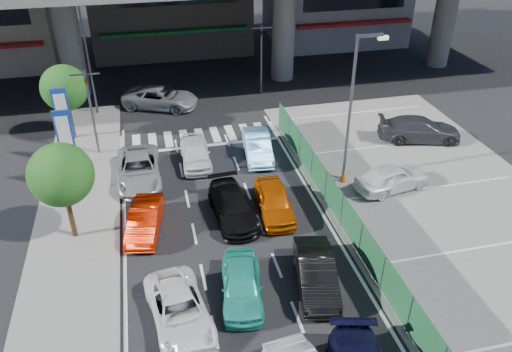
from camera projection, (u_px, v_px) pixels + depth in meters
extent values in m
plane|color=black|center=(241.00, 271.00, 21.22)|extent=(120.00, 120.00, 0.00)
cube|color=slate|center=(447.00, 210.00, 24.99)|extent=(12.00, 28.00, 0.06)
cube|color=slate|center=(76.00, 236.00, 23.16)|extent=(4.00, 30.00, 0.12)
cylinder|color=slate|center=(69.00, 42.00, 35.84)|extent=(1.80, 1.80, 8.00)
cylinder|color=slate|center=(283.00, 29.00, 38.93)|extent=(1.80, 1.80, 8.00)
cylinder|color=slate|center=(445.00, 18.00, 41.64)|extent=(1.80, 1.80, 8.00)
cube|color=#156B2B|center=(175.00, 30.00, 42.91)|extent=(12.60, 1.60, 0.25)
cube|color=#B11519|center=(353.00, 22.00, 45.18)|extent=(10.80, 1.60, 0.25)
cylinder|color=#595B60|center=(92.00, 114.00, 28.62)|extent=(0.14, 0.14, 5.20)
cube|color=#595B60|center=(85.00, 74.00, 27.37)|extent=(1.60, 0.08, 0.08)
imported|color=black|center=(86.00, 80.00, 27.52)|extent=(0.26, 1.24, 0.50)
cylinder|color=#595B60|center=(261.00, 61.00, 36.69)|extent=(0.14, 0.14, 5.20)
cube|color=#595B60|center=(261.00, 28.00, 35.44)|extent=(1.60, 0.08, 0.08)
imported|color=black|center=(261.00, 32.00, 35.60)|extent=(0.26, 1.24, 0.50)
cylinder|color=#595B60|center=(350.00, 113.00, 25.46)|extent=(0.16, 0.16, 8.00)
cube|color=#595B60|center=(370.00, 36.00, 23.54)|extent=(1.40, 0.15, 0.15)
cube|color=silver|center=(383.00, 38.00, 23.75)|extent=(0.50, 0.22, 0.18)
cylinder|color=#595B60|center=(88.00, 58.00, 32.81)|extent=(0.16, 0.16, 8.00)
cylinder|color=#595B60|center=(74.00, 174.00, 25.89)|extent=(0.10, 0.10, 2.20)
cube|color=navy|center=(66.00, 138.00, 24.80)|extent=(0.80, 0.12, 3.00)
cube|color=white|center=(65.00, 139.00, 24.74)|extent=(0.60, 0.02, 2.40)
cylinder|color=#595B60|center=(70.00, 148.00, 28.31)|extent=(0.10, 0.10, 2.20)
cube|color=navy|center=(63.00, 114.00, 27.21)|extent=(0.80, 0.12, 3.00)
cube|color=white|center=(63.00, 115.00, 27.15)|extent=(0.60, 0.02, 2.40)
cylinder|color=#382314|center=(71.00, 216.00, 22.56)|extent=(0.24, 0.24, 2.40)
sphere|color=#164212|center=(61.00, 175.00, 21.41)|extent=(2.80, 2.80, 2.80)
cylinder|color=#382314|center=(71.00, 121.00, 31.12)|extent=(0.24, 0.24, 2.40)
sphere|color=#164212|center=(64.00, 88.00, 29.97)|extent=(2.80, 2.80, 2.80)
imported|color=white|center=(179.00, 310.00, 18.55)|extent=(2.61, 4.62, 1.22)
imported|color=#29AF99|center=(242.00, 284.00, 19.61)|extent=(2.18, 4.14, 1.34)
imported|color=black|center=(316.00, 273.00, 20.11)|extent=(2.22, 4.39, 1.38)
imported|color=#C41B00|center=(145.00, 220.00, 23.28)|extent=(2.04, 4.03, 1.27)
imported|color=black|center=(233.00, 206.00, 24.18)|extent=(2.08, 4.60, 1.31)
imported|color=#B94903|center=(274.00, 201.00, 24.47)|extent=(1.90, 4.15, 1.38)
imported|color=#95999C|center=(139.00, 169.00, 27.10)|extent=(2.35, 4.99, 1.38)
imported|color=white|center=(195.00, 152.00, 28.72)|extent=(1.76, 4.10, 1.38)
imported|color=#64B4E2|center=(257.00, 146.00, 29.40)|extent=(1.90, 4.32, 1.38)
imported|color=#979B9F|center=(160.00, 98.00, 35.49)|extent=(5.85, 4.35, 1.48)
imported|color=white|center=(392.00, 178.00, 26.24)|extent=(4.37, 2.46, 1.41)
imported|color=#323237|center=(420.00, 129.00, 31.08)|extent=(5.43, 3.30, 1.47)
cone|color=#EA4D0D|center=(343.00, 176.00, 27.07)|extent=(0.37, 0.37, 0.68)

